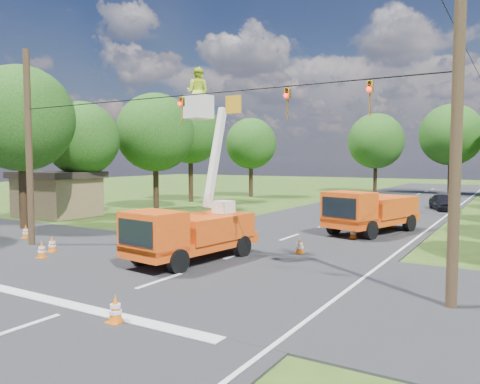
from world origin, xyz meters
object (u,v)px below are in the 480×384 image
Objects in this scene: tree_left_b at (21,119)px; tree_left_c at (82,139)px; traffic_cone_1 at (115,309)px; distant_car at (444,202)px; pole_right_near at (457,117)px; shed at (57,193)px; tree_left_e at (190,133)px; tree_left_f at (251,144)px; traffic_cone_4 at (42,250)px; traffic_cone_7 at (392,221)px; tree_left_d at (155,133)px; tree_far_a at (376,141)px; tree_far_b at (451,135)px; traffic_cone_3 at (353,232)px; traffic_cone_2 at (300,246)px; second_truck at (370,211)px; traffic_cone_5 at (52,244)px; traffic_cone_6 at (26,232)px; pole_left at (29,149)px; ground_worker at (138,234)px; bucket_truck at (191,220)px.

tree_left_b reaches higher than tree_left_c.
distant_car is at bearing 84.11° from traffic_cone_1.
pole_right_near is 27.90m from shed.
tree_left_e is at bearing 85.10° from shed.
pole_right_near is at bearing -52.16° from tree_left_f.
traffic_cone_7 is at bearing 58.11° from traffic_cone_4.
tree_left_d is (-8.50, 16.64, 5.77)m from traffic_cone_4.
pole_right_near reaches higher than tree_left_e.
tree_left_f is at bearing -127.01° from tree_far_a.
traffic_cone_3 is at bearing -90.27° from tree_far_b.
tree_left_e is at bearing 96.90° from tree_left_b.
tree_left_c reaches higher than traffic_cone_2.
traffic_cone_7 is at bearing -88.92° from tree_far_b.
tree_left_c is at bearing -156.38° from second_truck.
tree_left_d is at bearing 178.64° from traffic_cone_7.
tree_far_b is (-0.58, 30.44, 6.45)m from traffic_cone_7.
pole_right_near is at bearing -19.80° from tree_left_c.
traffic_cone_2 is at bearing 87.46° from traffic_cone_1.
traffic_cone_1 is 0.07× the size of tree_far_b.
tree_left_b is (-7.30, 3.63, 5.95)m from traffic_cone_5.
tree_left_b is 0.99× the size of tree_left_e.
second_truck is at bearing 36.31° from traffic_cone_6.
distant_car is 21.64m from traffic_cone_2.
pole_left is 0.97× the size of tree_left_d.
pole_left is at bearing -71.64° from tree_left_e.
traffic_cone_2 is at bearing -91.32° from tree_far_b.
tree_left_c is 0.86× the size of tree_left_e.
tree_left_f is at bearing 130.70° from traffic_cone_3.
tree_far_a is (9.50, 40.00, -0.12)m from tree_left_b.
tree_far_b is (6.62, 44.15, 5.91)m from ground_worker.
pole_left is (-11.12, 5.51, 4.14)m from traffic_cone_1.
tree_left_f is at bearing 100.02° from pole_left.
tree_left_c is 21.07m from tree_left_f.
second_truck is at bearing 115.04° from pole_right_near.
shed reaches higher than second_truck.
tree_far_a is at bearing 52.99° from tree_left_f.
traffic_cone_5 is (-12.08, -26.65, -0.30)m from distant_car.
tree_left_e is (-9.60, 22.63, 6.13)m from traffic_cone_5.
shed is (-20.07, 3.43, 1.26)m from traffic_cone_2.
distant_car is 22.81m from tree_left_e.
tree_left_c is at bearing -108.69° from tree_far_a.
traffic_cone_3 is at bearing 50.04° from traffic_cone_4.
ground_worker is at bearing 129.47° from traffic_cone_1.
tree_left_c is (-19.33, -0.50, 5.08)m from traffic_cone_3.
tree_left_c is (-2.00, 6.00, -0.87)m from tree_left_b.
traffic_cone_4 is (-11.38, -27.67, -0.30)m from distant_car.
traffic_cone_4 is 0.13× the size of shed.
tree_left_e is (-7.30, 22.00, 1.99)m from pole_left.
traffic_cone_5 is (-8.82, 4.88, 0.00)m from traffic_cone_1.
tree_far_b is at bearing 92.51° from bucket_truck.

